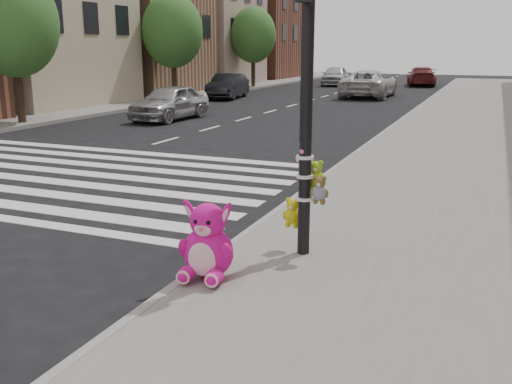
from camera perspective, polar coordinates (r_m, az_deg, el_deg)
The scene contains 19 objects.
ground at distance 7.51m, azimuth -19.35°, elevation -8.52°, with size 120.00×120.00×0.00m, color black.
sidewalk_near at distance 15.33m, azimuth 23.00°, elevation 2.83°, with size 7.00×80.00×0.14m, color slate.
sidewalk_far at distance 31.14m, azimuth -13.70°, elevation 8.81°, with size 6.00×80.00×0.14m, color slate.
curb_edge at distance 15.66m, azimuth 10.31°, elevation 3.96°, with size 0.12×80.00×0.15m, color gray.
crosswalk at distance 14.12m, azimuth -19.16°, elevation 2.02°, with size 11.00×6.00×0.01m, color silver, non-canonical shape.
bld_far_c at distance 37.12m, azimuth -11.05°, elevation 15.83°, with size 6.00×8.00×8.00m, color #92694E.
bld_far_d at distance 44.97m, azimuth -4.54°, elevation 17.00°, with size 6.00×8.00×10.00m, color tan.
bld_far_e at distance 54.98m, azimuth 0.86°, elevation 16.00°, with size 6.00×10.00×9.00m, color brown.
signal_pole at distance 7.31m, azimuth 5.09°, elevation 5.95°, with size 0.69×0.50×4.00m.
tree_far_a at distance 22.67m, azimuth -23.17°, elevation 15.28°, with size 3.20×3.20×5.44m.
tree_far_b at distance 31.45m, azimuth -8.36°, elevation 15.63°, with size 3.20×3.20×5.44m.
tree_far_c at distance 41.30m, azimuth -0.28°, elevation 15.41°, with size 3.20×3.20×5.44m.
pink_bunny at distance 6.77m, azimuth -4.89°, elevation -5.39°, with size 0.68×0.76×0.96m.
red_teddy at distance 6.82m, azimuth -5.14°, elevation -7.96°, with size 0.12×0.09×0.18m, color #A92110, non-canonical shape.
car_silver_far at distance 23.18m, azimuth -8.60°, elevation 8.87°, with size 1.64×4.08×1.39m, color #ACACB1.
car_dark_far at distance 32.82m, azimuth -2.84°, elevation 10.54°, with size 1.47×4.21×1.39m, color black.
car_white_near at distance 34.19m, azimuth 11.24°, elevation 10.57°, with size 2.57×5.57×1.55m, color silver.
car_maroon_near at distance 45.52m, azimuth 16.20°, elevation 11.04°, with size 1.96×4.83×1.40m, color #591919.
car_silver_deep at distance 44.57m, azimuth 7.93°, elevation 11.45°, with size 1.75×4.34×1.48m, color silver.
Camera 1 is at (4.76, -5.08, 2.80)m, focal length 40.00 mm.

